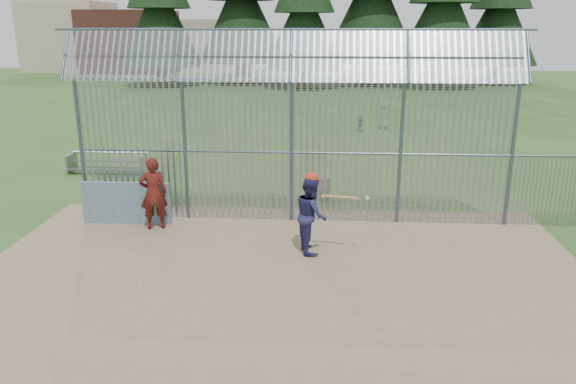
# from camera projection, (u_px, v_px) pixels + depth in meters

# --- Properties ---
(ground) EXTENTS (120.00, 120.00, 0.00)m
(ground) POSITION_uv_depth(u_px,v_px,m) (282.00, 271.00, 12.82)
(ground) COLOR #2D511E
(ground) RESTS_ON ground
(dirt_infield) EXTENTS (14.00, 10.00, 0.02)m
(dirt_infield) POSITION_uv_depth(u_px,v_px,m) (281.00, 281.00, 12.34)
(dirt_infield) COLOR #756047
(dirt_infield) RESTS_ON ground
(dugout_wall) EXTENTS (2.50, 0.12, 1.20)m
(dugout_wall) POSITION_uv_depth(u_px,v_px,m) (126.00, 203.00, 15.70)
(dugout_wall) COLOR #38566B
(dugout_wall) RESTS_ON dirt_infield
(batter) EXTENTS (0.90, 1.05, 1.89)m
(batter) POSITION_uv_depth(u_px,v_px,m) (311.00, 215.00, 13.68)
(batter) COLOR #22224F
(batter) RESTS_ON dirt_infield
(onlooker) EXTENTS (0.84, 0.67, 2.00)m
(onlooker) POSITION_uv_depth(u_px,v_px,m) (153.00, 193.00, 15.20)
(onlooker) COLOR maroon
(onlooker) RESTS_ON dirt_infield
(bg_kid_standing) EXTENTS (0.82, 0.76, 1.41)m
(bg_kid_standing) POSITION_uv_depth(u_px,v_px,m) (383.00, 116.00, 30.20)
(bg_kid_standing) COLOR slate
(bg_kid_standing) RESTS_ON ground
(bg_kid_seated) EXTENTS (0.56, 0.45, 0.88)m
(bg_kid_seated) POSITION_uv_depth(u_px,v_px,m) (361.00, 123.00, 29.44)
(bg_kid_seated) COLOR slate
(bg_kid_seated) RESTS_ON ground
(batting_gear) EXTENTS (1.52, 0.46, 0.61)m
(batting_gear) POSITION_uv_depth(u_px,v_px,m) (316.00, 181.00, 13.40)
(batting_gear) COLOR red
(batting_gear) RESTS_ON ground
(trash_can) EXTENTS (0.56, 0.56, 0.82)m
(trash_can) POSITION_uv_depth(u_px,v_px,m) (323.00, 188.00, 18.03)
(trash_can) COLOR gray
(trash_can) RESTS_ON ground
(bleacher) EXTENTS (3.00, 0.95, 0.72)m
(bleacher) POSITION_uv_depth(u_px,v_px,m) (107.00, 162.00, 21.30)
(bleacher) COLOR slate
(bleacher) RESTS_ON ground
(backstop_fence) EXTENTS (20.09, 0.81, 5.30)m
(backstop_fence) POSITION_uv_depth(u_px,v_px,m) (357.00, 141.00, 15.31)
(backstop_fence) COLOR #47566B
(backstop_fence) RESTS_ON ground
(distant_buildings) EXTENTS (26.50, 10.50, 8.00)m
(distant_buildings) POSITION_uv_depth(u_px,v_px,m) (125.00, 40.00, 67.23)
(distant_buildings) COLOR brown
(distant_buildings) RESTS_ON ground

